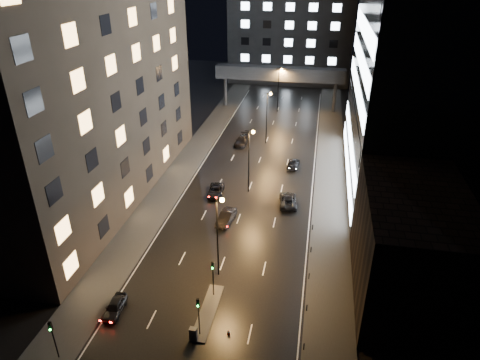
{
  "coord_description": "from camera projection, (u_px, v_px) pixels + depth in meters",
  "views": [
    {
      "loc": [
        9.67,
        -29.36,
        32.12
      ],
      "look_at": [
        -0.57,
        23.97,
        4.0
      ],
      "focal_mm": 32.0,
      "sensor_mm": 36.0,
      "label": 1
    }
  ],
  "objects": [
    {
      "name": "car_away_c",
      "position": [
        216.0,
        191.0,
        65.23
      ],
      "size": [
        2.71,
        5.0,
        1.33
      ],
      "primitive_type": "imported",
      "rotation": [
        0.0,
        0.0,
        0.11
      ],
      "color": "black",
      "rests_on": "ground"
    },
    {
      "name": "ground",
      "position": [
        260.0,
        160.0,
        76.88
      ],
      "size": [
        160.0,
        160.0,
        0.0
      ],
      "primitive_type": "plane",
      "color": "black",
      "rests_on": "ground"
    },
    {
      "name": "traffic_signal_near",
      "position": [
        213.0,
        273.0,
        44.44
      ],
      "size": [
        0.28,
        0.34,
        4.4
      ],
      "color": "black",
      "rests_on": "median_island"
    },
    {
      "name": "skybridge",
      "position": [
        280.0,
        74.0,
        99.21
      ],
      "size": [
        30.0,
        3.0,
        10.0
      ],
      "color": "#333335",
      "rests_on": "ground"
    },
    {
      "name": "sidewalk_right",
      "position": [
        330.0,
        178.0,
        70.39
      ],
      "size": [
        5.0,
        110.0,
        0.15
      ],
      "primitive_type": "cube",
      "color": "#383533",
      "rests_on": "ground"
    },
    {
      "name": "car_toward_b",
      "position": [
        293.0,
        164.0,
        73.92
      ],
      "size": [
        2.13,
        4.67,
        1.32
      ],
      "primitive_type": "imported",
      "rotation": [
        0.0,
        0.0,
        3.08
      ],
      "color": "black",
      "rests_on": "ground"
    },
    {
      "name": "sidewalk_left",
      "position": [
        185.0,
        166.0,
        74.57
      ],
      "size": [
        5.0,
        110.0,
        0.15
      ],
      "primitive_type": "cube",
      "color": "#383533",
      "rests_on": "ground"
    },
    {
      "name": "building_right_glass",
      "position": [
        438.0,
        38.0,
        58.86
      ],
      "size": [
        20.0,
        36.0,
        45.0
      ],
      "primitive_type": "cube",
      "color": "black",
      "rests_on": "ground"
    },
    {
      "name": "building_right_low",
      "position": [
        410.0,
        246.0,
        43.74
      ],
      "size": [
        10.0,
        18.0,
        12.0
      ],
      "primitive_type": "cube",
      "color": "black",
      "rests_on": "ground"
    },
    {
      "name": "utility_cabinet",
      "position": [
        193.0,
        334.0,
        40.15
      ],
      "size": [
        0.75,
        0.53,
        1.33
      ],
      "primitive_type": "cube",
      "rotation": [
        0.0,
        0.0,
        -0.01
      ],
      "color": "#4A4A4C",
      "rests_on": "median_island"
    },
    {
      "name": "streetlight_far",
      "position": [
        279.0,
        84.0,
        98.28
      ],
      "size": [
        1.45,
        0.5,
        10.15
      ],
      "color": "black",
      "rests_on": "ground"
    },
    {
      "name": "traffic_signal_corner",
      "position": [
        53.0,
        335.0,
        37.33
      ],
      "size": [
        0.28,
        0.34,
        4.4
      ],
      "color": "black",
      "rests_on": "ground"
    },
    {
      "name": "bollard_row",
      "position": [
        308.0,
        292.0,
        45.75
      ],
      "size": [
        0.12,
        25.12,
        0.9
      ],
      "color": "black",
      "rests_on": "ground"
    },
    {
      "name": "car_away_d",
      "position": [
        242.0,
        140.0,
        83.01
      ],
      "size": [
        2.61,
        5.56,
        1.57
      ],
      "primitive_type": "imported",
      "rotation": [
        0.0,
        0.0,
        -0.08
      ],
      "color": "black",
      "rests_on": "ground"
    },
    {
      "name": "cone_b",
      "position": [
        229.0,
        332.0,
        41.0
      ],
      "size": [
        0.41,
        0.41,
        0.55
      ],
      "primitive_type": "cone",
      "rotation": [
        0.0,
        0.0,
        -0.22
      ],
      "color": "#F83C0D",
      "rests_on": "ground"
    },
    {
      "name": "car_away_b",
      "position": [
        226.0,
        217.0,
        58.31
      ],
      "size": [
        2.25,
        4.86,
        1.54
      ],
      "primitive_type": "imported",
      "rotation": [
        0.0,
        0.0,
        -0.14
      ],
      "color": "black",
      "rests_on": "ground"
    },
    {
      "name": "traffic_signal_far",
      "position": [
        198.0,
        311.0,
        39.64
      ],
      "size": [
        0.28,
        0.34,
        4.4
      ],
      "color": "black",
      "rests_on": "median_island"
    },
    {
      "name": "building_left",
      "position": [
        80.0,
        60.0,
        57.49
      ],
      "size": [
        15.0,
        48.0,
        40.0
      ],
      "primitive_type": "cube",
      "color": "#2D2319",
      "rests_on": "ground"
    },
    {
      "name": "streetlight_mid_a",
      "position": [
        250.0,
        153.0,
        63.4
      ],
      "size": [
        1.45,
        0.5,
        10.15
      ],
      "color": "black",
      "rests_on": "ground"
    },
    {
      "name": "streetlight_near",
      "position": [
        219.0,
        227.0,
        45.96
      ],
      "size": [
        1.45,
        0.5,
        10.15
      ],
      "color": "black",
      "rests_on": "ground"
    },
    {
      "name": "building_far",
      "position": [
        291.0,
        37.0,
        121.71
      ],
      "size": [
        34.0,
        14.0,
        25.0
      ],
      "primitive_type": "cube",
      "color": "#333335",
      "rests_on": "ground"
    },
    {
      "name": "car_away_a",
      "position": [
        115.0,
        307.0,
        43.48
      ],
      "size": [
        1.83,
        3.98,
        1.32
      ],
      "primitive_type": "imported",
      "rotation": [
        0.0,
        0.0,
        0.07
      ],
      "color": "black",
      "rests_on": "ground"
    },
    {
      "name": "streetlight_mid_b",
      "position": [
        268.0,
        111.0,
        80.84
      ],
      "size": [
        1.45,
        0.5,
        10.15
      ],
      "color": "black",
      "rests_on": "ground"
    },
    {
      "name": "car_toward_a",
      "position": [
        288.0,
        200.0,
        62.55
      ],
      "size": [
        3.06,
        5.53,
        1.47
      ],
      "primitive_type": "imported",
      "rotation": [
        0.0,
        0.0,
        3.26
      ],
      "color": "black",
      "rests_on": "ground"
    },
    {
      "name": "median_island",
      "position": [
        208.0,
        312.0,
        43.65
      ],
      "size": [
        1.6,
        8.0,
        0.15
      ],
      "primitive_type": "cube",
      "color": "#383533",
      "rests_on": "ground"
    }
  ]
}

